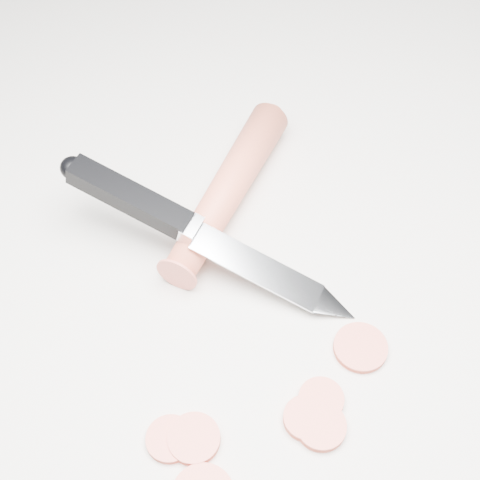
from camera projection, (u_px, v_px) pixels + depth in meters
ground at (219, 323)px, 0.50m from camera, size 2.40×2.40×0.00m
carrot at (228, 189)px, 0.55m from camera, size 0.17×0.13×0.03m
carrot_slice_1 at (194, 439)px, 0.45m from camera, size 0.04×0.04×0.01m
carrot_slice_2 at (321, 399)px, 0.46m from camera, size 0.03×0.03×0.01m
carrot_slice_3 at (321, 426)px, 0.45m from camera, size 0.03×0.03×0.01m
carrot_slice_4 at (360, 348)px, 0.49m from camera, size 0.04×0.04×0.01m
carrot_slice_5 at (170, 439)px, 0.45m from camera, size 0.03×0.03×0.01m
carrot_slice_6 at (306, 418)px, 0.45m from camera, size 0.03×0.03×0.01m
kitchen_knife at (207, 235)px, 0.51m from camera, size 0.16×0.22×0.07m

